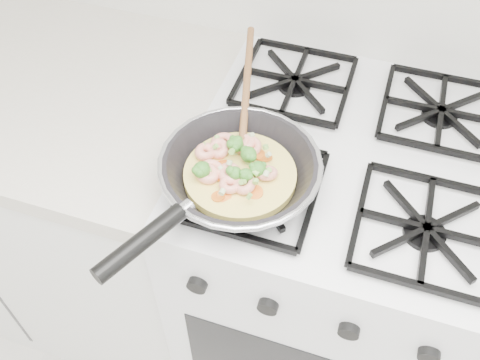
% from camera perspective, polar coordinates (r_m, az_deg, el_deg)
% --- Properties ---
extents(stove, '(0.60, 0.60, 0.92)m').
position_cam_1_polar(stove, '(1.37, 9.00, -9.69)').
color(stove, white).
rests_on(stove, ground).
extents(counter_left, '(1.00, 0.60, 0.90)m').
position_cam_1_polar(counter_left, '(1.60, -20.09, -1.56)').
color(counter_left, white).
rests_on(counter_left, ground).
extents(skillet, '(0.28, 0.60, 0.09)m').
position_cam_1_polar(skillet, '(0.89, -0.28, 1.01)').
color(skillet, black).
rests_on(skillet, stove).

